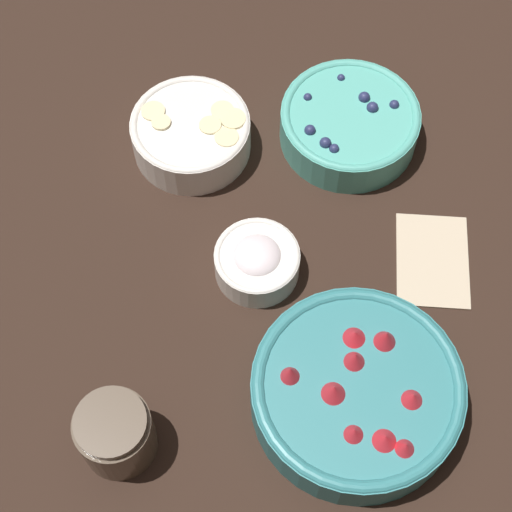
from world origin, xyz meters
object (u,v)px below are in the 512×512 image
at_px(bowl_strawberries, 357,391).
at_px(bowl_bananas, 191,133).
at_px(jar_chocolate, 116,434).
at_px(bowl_blueberries, 349,123).
at_px(bowl_cream, 257,261).

distance_m(bowl_strawberries, bowl_bananas, 0.41).
bearing_deg(jar_chocolate, bowl_blueberries, 158.71).
bearing_deg(jar_chocolate, bowl_cream, 156.84).
bearing_deg(bowl_blueberries, bowl_strawberries, 10.11).
relative_size(bowl_cream, jar_chocolate, 1.23).
bearing_deg(bowl_blueberries, bowl_cream, -19.18).
distance_m(bowl_strawberries, bowl_blueberries, 0.37).
height_order(bowl_blueberries, bowl_bananas, bowl_blueberries).
distance_m(bowl_strawberries, jar_chocolate, 0.27).
bearing_deg(bowl_strawberries, bowl_blueberries, -169.89).
distance_m(bowl_blueberries, bowl_bananas, 0.21).
xyz_separation_m(bowl_strawberries, bowl_blueberries, (-0.37, -0.07, -0.00)).
bearing_deg(bowl_bananas, bowl_strawberries, 40.88).
bearing_deg(bowl_blueberries, bowl_bananas, -73.59).
height_order(bowl_blueberries, jar_chocolate, jar_chocolate).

